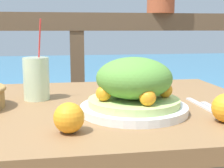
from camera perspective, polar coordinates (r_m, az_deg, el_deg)
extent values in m
cube|color=olive|center=(0.93, -4.00, -4.81)|extent=(1.02, 0.76, 0.04)
cube|color=olive|center=(1.46, 13.51, -14.75)|extent=(0.06, 0.06, 0.70)
cube|color=brown|center=(1.63, -6.52, 11.24)|extent=(2.80, 0.08, 0.09)
cube|color=brown|center=(1.70, -6.17, -6.47)|extent=(0.07, 0.07, 0.94)
cube|color=teal|center=(4.19, -7.97, -0.07)|extent=(12.00, 4.00, 0.44)
cylinder|color=silver|center=(0.83, 3.99, -4.53)|extent=(0.28, 0.28, 0.02)
cylinder|color=#B7D17A|center=(0.82, 4.00, -3.25)|extent=(0.24, 0.24, 0.02)
ellipsoid|color=#568E38|center=(0.81, 4.06, 1.10)|extent=(0.20, 0.20, 0.11)
sphere|color=orange|center=(0.84, 9.67, -1.10)|extent=(0.04, 0.04, 0.04)
sphere|color=orange|center=(0.90, 3.89, -0.21)|extent=(0.04, 0.04, 0.04)
sphere|color=orange|center=(0.79, -1.56, -1.71)|extent=(0.04, 0.04, 0.04)
sphere|color=orange|center=(0.74, 6.53, -2.49)|extent=(0.04, 0.04, 0.04)
cylinder|color=beige|center=(0.99, -13.67, 0.96)|extent=(0.08, 0.08, 0.13)
cylinder|color=red|center=(0.99, -13.20, 5.28)|extent=(0.03, 0.05, 0.22)
cylinder|color=#A34C2D|center=(1.71, 8.90, 14.32)|extent=(0.14, 0.14, 0.10)
cube|color=silver|center=(0.93, 16.01, -3.77)|extent=(0.02, 0.18, 0.00)
cube|color=silver|center=(0.89, 18.70, -4.55)|extent=(0.02, 0.18, 0.00)
sphere|color=orange|center=(0.67, -7.88, -6.14)|extent=(0.07, 0.07, 0.07)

